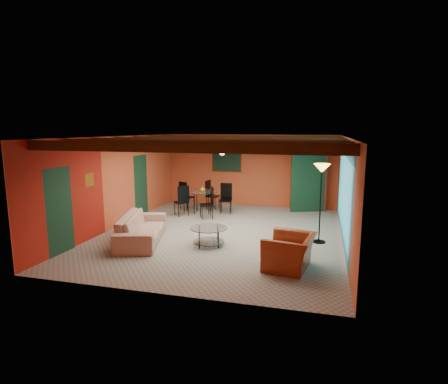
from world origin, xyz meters
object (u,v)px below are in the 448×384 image
(potted_plant, at_px, (310,147))
(vase, at_px, (203,181))
(sofa, at_px, (142,228))
(armoire, at_px, (308,182))
(floor_lamp, at_px, (320,204))
(armchair, at_px, (290,252))
(coffee_table, at_px, (209,236))
(dining_table, at_px, (203,198))

(potted_plant, bearing_deg, vase, -157.91)
(sofa, height_order, armoire, armoire)
(armoire, relative_size, floor_lamp, 0.99)
(sofa, bearing_deg, vase, -24.66)
(sofa, height_order, potted_plant, potted_plant)
(armchair, bearing_deg, floor_lamp, 172.29)
(coffee_table, height_order, vase, vase)
(potted_plant, bearing_deg, armchair, -91.37)
(armoire, bearing_deg, vase, -178.34)
(coffee_table, bearing_deg, armchair, -25.45)
(coffee_table, bearing_deg, sofa, -177.23)
(floor_lamp, bearing_deg, dining_table, 148.55)
(coffee_table, xyz_separation_m, floor_lamp, (2.69, 1.00, 0.79))
(armchair, height_order, vase, vase)
(coffee_table, distance_m, vase, 3.77)
(armoire, bearing_deg, armchair, -111.80)
(armchair, distance_m, potted_plant, 6.17)
(sofa, relative_size, floor_lamp, 1.18)
(floor_lamp, xyz_separation_m, potted_plant, (-0.45, 3.86, 1.26))
(potted_plant, xyz_separation_m, vase, (-3.52, -1.43, -1.14))
(dining_table, bearing_deg, coffee_table, -69.47)
(armchair, xyz_separation_m, dining_table, (-3.38, 4.43, 0.17))
(sofa, distance_m, armchair, 4.01)
(armchair, xyz_separation_m, coffee_table, (-2.10, 1.00, -0.12))
(armchair, distance_m, armoire, 5.89)
(dining_table, height_order, floor_lamp, floor_lamp)
(floor_lamp, bearing_deg, armoire, 96.65)
(dining_table, xyz_separation_m, floor_lamp, (3.97, -2.43, 0.50))
(sofa, relative_size, coffee_table, 2.57)
(dining_table, relative_size, vase, 10.99)
(potted_plant, bearing_deg, dining_table, -157.91)
(dining_table, height_order, armoire, armoire)
(coffee_table, xyz_separation_m, armoire, (2.24, 4.86, 0.78))
(sofa, bearing_deg, armoire, -55.52)
(vase, bearing_deg, dining_table, 0.00)
(armchair, relative_size, dining_table, 0.54)
(armchair, relative_size, vase, 5.97)
(armoire, bearing_deg, coffee_table, -135.19)
(sofa, distance_m, vase, 3.64)
(coffee_table, distance_m, floor_lamp, 2.97)
(dining_table, distance_m, potted_plant, 4.19)
(coffee_table, relative_size, dining_table, 0.46)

